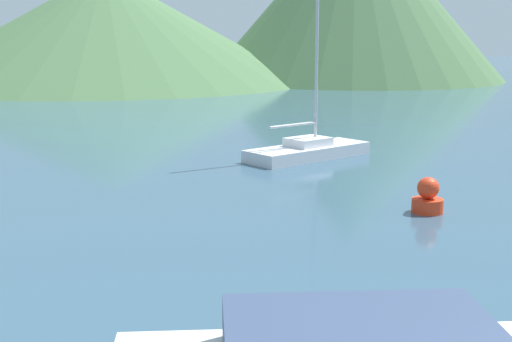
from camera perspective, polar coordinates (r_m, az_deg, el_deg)
The scene contains 3 objects.
sailboat_inner at distance 27.97m, azimuth 4.19°, elevation 1.88°, with size 5.57×3.87×9.60m.
buoy_marker at distance 20.05m, azimuth 13.57°, elevation -2.11°, with size 0.86×0.86×0.99m.
hill_central at distance 71.10m, azimuth -11.87°, elevation 11.19°, with size 38.60×38.60×10.52m.
Camera 1 is at (-5.17, -4.13, 4.89)m, focal length 50.00 mm.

